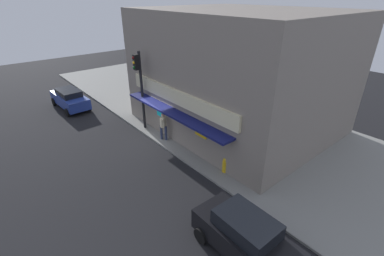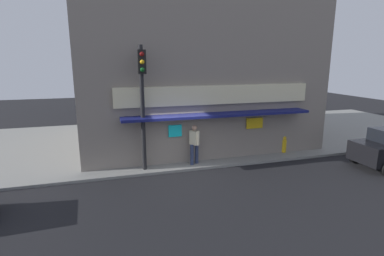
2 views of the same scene
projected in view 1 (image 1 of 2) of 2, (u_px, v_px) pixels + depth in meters
The scene contains 11 objects.
ground_plane at pixel (151, 140), 17.68m from camera, with size 59.81×59.81×0.00m, color black.
sidewalk at pixel (213, 116), 20.88m from camera, with size 39.88×11.24×0.12m, color gray.
corner_building at pixel (238, 71), 18.03m from camera, with size 12.28×10.85×7.62m.
traffic_light at pixel (140, 81), 17.47m from camera, with size 0.32×0.58×5.27m.
fire_hydrant at pixel (225, 165), 14.15m from camera, with size 0.53×0.29×0.87m.
trash_can at pixel (172, 123), 18.75m from camera, with size 0.49×0.49×0.75m, color #2D2D2D.
pedestrian at pixel (163, 125), 17.04m from camera, with size 0.49×0.52×1.82m.
potted_plant_by_doorway at pixel (203, 144), 15.99m from camera, with size 0.61×0.61×0.90m.
potted_plant_by_window at pixel (199, 128), 17.42m from camera, with size 0.78×0.78×1.16m.
parked_car_blue at pixel (70, 99), 22.20m from camera, with size 4.46×2.08×1.57m.
parked_car_black at pixel (245, 236), 9.57m from camera, with size 3.98×1.96×1.77m.
Camera 1 is at (13.57, -7.88, 8.61)m, focal length 25.35 mm.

